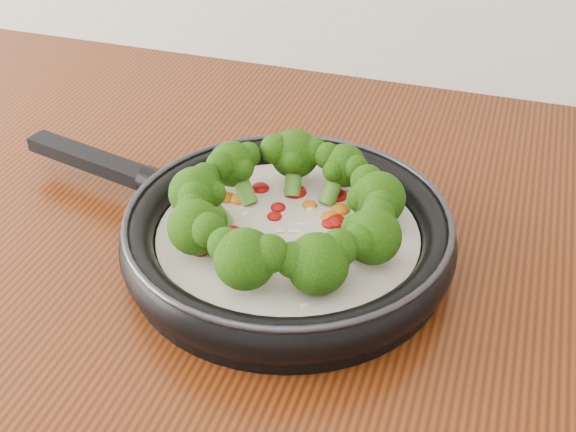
% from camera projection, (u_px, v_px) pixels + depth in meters
% --- Properties ---
extents(skillet, '(0.51, 0.37, 0.09)m').
position_uv_depth(skillet, '(285.00, 230.00, 0.68)').
color(skillet, black).
rests_on(skillet, counter).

